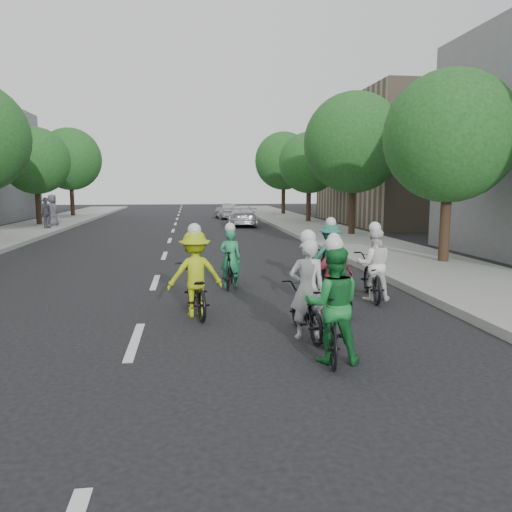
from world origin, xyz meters
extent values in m
plane|color=black|center=(0.00, 0.00, 0.00)|extent=(120.00, 120.00, 0.00)
cube|color=gray|center=(8.00, 10.00, 0.07)|extent=(4.00, 80.00, 0.15)
cube|color=#999993|center=(6.05, 10.00, 0.09)|extent=(0.18, 80.00, 0.18)
cube|color=gray|center=(16.00, 24.00, 4.00)|extent=(10.00, 14.00, 8.00)
cylinder|color=black|center=(-8.20, 24.00, 1.14)|extent=(0.32, 0.32, 2.27)
sphere|color=#1E4D19|center=(-8.20, 24.00, 3.97)|extent=(4.00, 4.00, 4.00)
cylinder|color=black|center=(-8.20, 33.00, 1.24)|extent=(0.32, 0.32, 2.48)
sphere|color=#1E4D19|center=(-8.20, 33.00, 4.53)|extent=(4.80, 4.80, 4.80)
cylinder|color=black|center=(8.80, 6.60, 1.14)|extent=(0.32, 0.32, 2.27)
sphere|color=#1E4D19|center=(8.80, 6.60, 3.97)|extent=(4.00, 4.00, 4.00)
cylinder|color=black|center=(8.80, 15.60, 1.24)|extent=(0.32, 0.32, 2.48)
sphere|color=#1E4D19|center=(8.80, 15.60, 4.53)|extent=(4.80, 4.80, 4.80)
cylinder|color=black|center=(8.80, 24.60, 1.14)|extent=(0.32, 0.32, 2.27)
sphere|color=#1E4D19|center=(8.80, 24.60, 3.97)|extent=(4.00, 4.00, 4.00)
cylinder|color=black|center=(8.80, 33.60, 1.24)|extent=(0.32, 0.32, 2.48)
sphere|color=#1E4D19|center=(8.80, 33.60, 4.53)|extent=(4.80, 4.80, 4.80)
imported|color=black|center=(2.80, -0.07, 0.44)|extent=(0.69, 1.70, 0.88)
imported|color=silver|center=(2.80, -0.17, 0.82)|extent=(0.63, 0.43, 1.65)
sphere|color=silver|center=(2.80, -0.17, 1.67)|extent=(0.26, 0.26, 0.26)
imported|color=black|center=(4.89, 2.45, 0.50)|extent=(0.99, 1.98, 0.99)
imported|color=white|center=(4.89, 2.35, 0.79)|extent=(0.86, 0.72, 1.57)
sphere|color=silver|center=(4.89, 2.35, 1.59)|extent=(0.26, 0.26, 0.26)
imported|color=black|center=(1.88, 4.13, 0.46)|extent=(0.70, 1.59, 0.92)
imported|color=#279057|center=(1.88, 4.03, 0.73)|extent=(0.59, 0.44, 1.46)
sphere|color=silver|center=(1.88, 4.03, 1.48)|extent=(0.26, 0.26, 0.26)
imported|color=black|center=(3.69, 1.46, 0.50)|extent=(0.79, 1.73, 1.00)
imported|color=#B84153|center=(3.69, 1.36, 0.72)|extent=(0.90, 0.51, 1.44)
sphere|color=silver|center=(3.69, 1.36, 1.46)|extent=(0.26, 0.26, 0.26)
imported|color=black|center=(4.35, 3.97, 0.47)|extent=(0.61, 1.61, 0.95)
imported|color=#25705B|center=(4.35, 3.87, 0.79)|extent=(1.08, 0.69, 1.58)
sphere|color=silver|center=(4.35, 3.87, 1.60)|extent=(0.26, 0.26, 0.26)
imported|color=black|center=(1.00, 1.61, 0.48)|extent=(0.92, 1.92, 0.97)
imported|color=#B1C816|center=(1.00, 1.51, 0.82)|extent=(1.14, 0.77, 1.64)
sphere|color=silver|center=(1.00, 1.51, 1.66)|extent=(0.26, 0.26, 0.26)
imported|color=black|center=(2.90, -1.20, 0.49)|extent=(0.75, 1.68, 0.98)
imported|color=#1A7632|center=(2.90, -1.30, 0.83)|extent=(0.91, 0.76, 1.66)
sphere|color=silver|center=(2.90, -1.30, 1.68)|extent=(0.26, 0.26, 0.26)
imported|color=silver|center=(4.15, 22.83, 0.62)|extent=(1.92, 4.31, 1.23)
imported|color=silver|center=(3.75, 29.71, 0.63)|extent=(1.87, 3.85, 1.26)
imported|color=#575563|center=(-6.95, 20.87, 1.00)|extent=(0.56, 1.05, 1.71)
imported|color=#504E5B|center=(-6.98, 22.41, 1.06)|extent=(0.67, 0.95, 1.83)
camera|label=1|loc=(0.91, -7.97, 2.50)|focal=35.00mm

